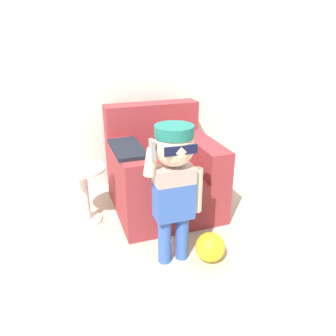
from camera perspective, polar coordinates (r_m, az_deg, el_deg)
The scene contains 6 objects.
ground_plane at distance 3.05m, azimuth 1.25°, elevation -8.20°, with size 10.00×10.00×0.00m, color #BCB29E.
wall_back at distance 3.40m, azimuth -3.55°, elevation 18.21°, with size 10.00×0.05×2.60m.
armchair at distance 3.07m, azimuth -1.10°, elevation -0.82°, with size 0.92×0.95×0.94m.
person_child at distance 2.18m, azimuth 1.08°, elevation -1.25°, with size 0.42×0.32×1.03m.
side_table at distance 2.91m, azimuth -14.41°, elevation -3.68°, with size 0.40×0.40×0.51m.
toy_ball at distance 2.49m, azimuth 7.36°, elevation -13.50°, with size 0.22×0.22×0.22m.
Camera 1 is at (-0.91, -2.45, 1.58)m, focal length 35.00 mm.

